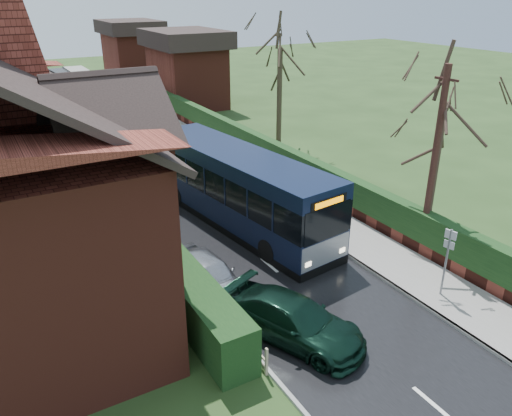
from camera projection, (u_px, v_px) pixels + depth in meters
ground at (299, 291)px, 17.61m from camera, size 140.00×140.00×0.00m
road at (188, 196)px, 25.52m from camera, size 6.00×100.00×0.02m
pavement at (260, 181)px, 27.44m from camera, size 2.50×100.00×0.14m
kerb_right at (240, 185)px, 26.89m from camera, size 0.12×100.00×0.14m
kerb_left at (129, 208)px, 24.11m from camera, size 0.12×100.00×0.10m
front_hedge at (144, 239)px, 19.46m from camera, size 1.20×16.00×1.60m
picket_fence at (163, 243)px, 19.95m from camera, size 0.10×16.00×0.90m
right_wall_hedge at (284, 160)px, 27.76m from camera, size 0.60×50.00×1.80m
bus at (239, 189)px, 21.98m from camera, size 3.91×11.24×3.35m
car_silver at (207, 275)px, 17.27m from camera, size 2.09×4.21×1.38m
car_green at (294, 320)px, 14.98m from camera, size 3.44×4.88×1.31m
car_distant at (80, 81)px, 53.10m from camera, size 2.50×4.15×1.29m
bus_stop_sign at (447, 254)px, 16.55m from camera, size 0.13×0.39×2.61m
telegraph_pole at (434, 165)px, 18.59m from camera, size 0.25×0.96×7.42m
tree_right_near at (447, 90)px, 17.78m from camera, size 4.00×4.00×8.64m
tree_right_far at (280, 41)px, 31.32m from camera, size 4.65×4.65×8.99m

